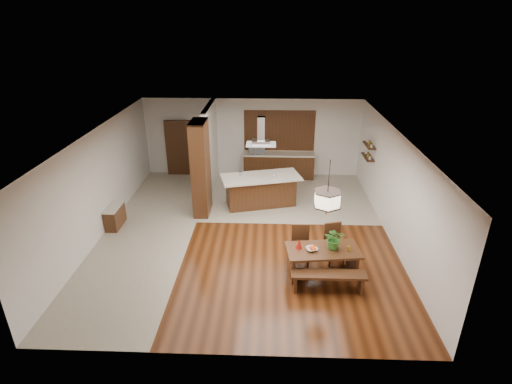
{
  "coord_description": "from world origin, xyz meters",
  "views": [
    {
      "loc": [
        0.66,
        -9.9,
        5.7
      ],
      "look_at": [
        0.3,
        0.0,
        1.25
      ],
      "focal_mm": 28.0,
      "sensor_mm": 36.0,
      "label": 1
    }
  ],
  "objects_px": {
    "kitchen_island": "(261,190)",
    "dining_bench": "(328,282)",
    "range_hood": "(261,131)",
    "dining_chair_left": "(301,246)",
    "microwave": "(256,149)",
    "island_cup": "(274,176)",
    "pendant_lantern": "(328,188)",
    "dining_table": "(323,256)",
    "hallway_console": "(115,216)",
    "foliage_plant": "(334,239)",
    "dining_chair_right": "(335,244)",
    "fruit_bowl": "(312,249)"
  },
  "relations": [
    {
      "from": "foliage_plant",
      "to": "kitchen_island",
      "type": "relative_size",
      "value": 0.2
    },
    {
      "from": "fruit_bowl",
      "to": "microwave",
      "type": "bearing_deg",
      "value": 103.56
    },
    {
      "from": "pendant_lantern",
      "to": "dining_bench",
      "type": "bearing_deg",
      "value": -83.43
    },
    {
      "from": "island_cup",
      "to": "fruit_bowl",
      "type": "bearing_deg",
      "value": -76.92
    },
    {
      "from": "range_hood",
      "to": "hallway_console",
      "type": "bearing_deg",
      "value": -159.42
    },
    {
      "from": "hallway_console",
      "to": "fruit_bowl",
      "type": "height_order",
      "value": "fruit_bowl"
    },
    {
      "from": "kitchen_island",
      "to": "microwave",
      "type": "height_order",
      "value": "microwave"
    },
    {
      "from": "kitchen_island",
      "to": "dining_bench",
      "type": "bearing_deg",
      "value": -84.44
    },
    {
      "from": "kitchen_island",
      "to": "island_cup",
      "type": "xyz_separation_m",
      "value": [
        0.42,
        -0.12,
        0.54
      ]
    },
    {
      "from": "dining_chair_right",
      "to": "fruit_bowl",
      "type": "xyz_separation_m",
      "value": [
        -0.63,
        -0.61,
        0.24
      ]
    },
    {
      "from": "dining_table",
      "to": "dining_chair_right",
      "type": "relative_size",
      "value": 1.78
    },
    {
      "from": "dining_chair_right",
      "to": "kitchen_island",
      "type": "height_order",
      "value": "kitchen_island"
    },
    {
      "from": "dining_chair_left",
      "to": "dining_chair_right",
      "type": "xyz_separation_m",
      "value": [
        0.84,
        0.1,
        0.01
      ]
    },
    {
      "from": "dining_chair_left",
      "to": "microwave",
      "type": "relative_size",
      "value": 1.72
    },
    {
      "from": "fruit_bowl",
      "to": "kitchen_island",
      "type": "xyz_separation_m",
      "value": [
        -1.27,
        3.79,
        -0.21
      ]
    },
    {
      "from": "hallway_console",
      "to": "kitchen_island",
      "type": "distance_m",
      "value": 4.49
    },
    {
      "from": "dining_table",
      "to": "fruit_bowl",
      "type": "distance_m",
      "value": 0.35
    },
    {
      "from": "kitchen_island",
      "to": "microwave",
      "type": "xyz_separation_m",
      "value": [
        -0.23,
        2.42,
        0.59
      ]
    },
    {
      "from": "dining_table",
      "to": "kitchen_island",
      "type": "relative_size",
      "value": 0.67
    },
    {
      "from": "island_cup",
      "to": "microwave",
      "type": "xyz_separation_m",
      "value": [
        -0.64,
        2.54,
        0.05
      ]
    },
    {
      "from": "dining_table",
      "to": "island_cup",
      "type": "xyz_separation_m",
      "value": [
        -1.12,
        3.62,
        0.54
      ]
    },
    {
      "from": "pendant_lantern",
      "to": "foliage_plant",
      "type": "relative_size",
      "value": 2.51
    },
    {
      "from": "dining_table",
      "to": "pendant_lantern",
      "type": "xyz_separation_m",
      "value": [
        0.0,
        0.0,
        1.73
      ]
    },
    {
      "from": "dining_table",
      "to": "dining_chair_left",
      "type": "relative_size",
      "value": 1.81
    },
    {
      "from": "dining_table",
      "to": "foliage_plant",
      "type": "height_order",
      "value": "foliage_plant"
    },
    {
      "from": "hallway_console",
      "to": "dining_chair_right",
      "type": "distance_m",
      "value": 6.31
    },
    {
      "from": "range_hood",
      "to": "fruit_bowl",
      "type": "bearing_deg",
      "value": -71.51
    },
    {
      "from": "dining_table",
      "to": "dining_bench",
      "type": "xyz_separation_m",
      "value": [
        0.07,
        -0.61,
        -0.28
      ]
    },
    {
      "from": "pendant_lantern",
      "to": "dining_chair_left",
      "type": "bearing_deg",
      "value": 135.86
    },
    {
      "from": "range_hood",
      "to": "microwave",
      "type": "distance_m",
      "value": 2.78
    },
    {
      "from": "kitchen_island",
      "to": "range_hood",
      "type": "relative_size",
      "value": 2.95
    },
    {
      "from": "dining_table",
      "to": "island_cup",
      "type": "distance_m",
      "value": 3.83
    },
    {
      "from": "island_cup",
      "to": "microwave",
      "type": "bearing_deg",
      "value": 104.26
    },
    {
      "from": "foliage_plant",
      "to": "kitchen_island",
      "type": "bearing_deg",
      "value": 115.84
    },
    {
      "from": "foliage_plant",
      "to": "microwave",
      "type": "relative_size",
      "value": 0.91
    },
    {
      "from": "foliage_plant",
      "to": "range_hood",
      "type": "bearing_deg",
      "value": 115.81
    },
    {
      "from": "dining_bench",
      "to": "range_hood",
      "type": "height_order",
      "value": "range_hood"
    },
    {
      "from": "dining_table",
      "to": "foliage_plant",
      "type": "distance_m",
      "value": 0.51
    },
    {
      "from": "dining_chair_left",
      "to": "dining_chair_right",
      "type": "bearing_deg",
      "value": 5.37
    },
    {
      "from": "dining_table",
      "to": "microwave",
      "type": "distance_m",
      "value": 6.43
    },
    {
      "from": "dining_table",
      "to": "dining_chair_left",
      "type": "xyz_separation_m",
      "value": [
        -0.48,
        0.47,
        -0.03
      ]
    },
    {
      "from": "hallway_console",
      "to": "dining_chair_right",
      "type": "bearing_deg",
      "value": -14.73
    },
    {
      "from": "dining_chair_right",
      "to": "range_hood",
      "type": "height_order",
      "value": "range_hood"
    },
    {
      "from": "dining_table",
      "to": "microwave",
      "type": "xyz_separation_m",
      "value": [
        -1.77,
        6.16,
        0.59
      ]
    },
    {
      "from": "hallway_console",
      "to": "dining_table",
      "type": "bearing_deg",
      "value": -20.67
    },
    {
      "from": "hallway_console",
      "to": "dining_chair_left",
      "type": "relative_size",
      "value": 0.89
    },
    {
      "from": "kitchen_island",
      "to": "pendant_lantern",
      "type": "bearing_deg",
      "value": -82.38
    },
    {
      "from": "kitchen_island",
      "to": "microwave",
      "type": "bearing_deg",
      "value": 80.61
    },
    {
      "from": "foliage_plant",
      "to": "fruit_bowl",
      "type": "bearing_deg",
      "value": -169.11
    },
    {
      "from": "fruit_bowl",
      "to": "hallway_console",
      "type": "bearing_deg",
      "value": 157.92
    }
  ]
}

